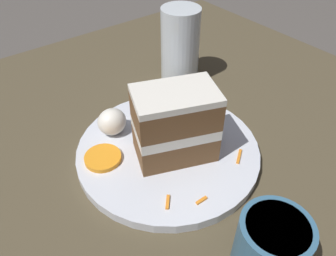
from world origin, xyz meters
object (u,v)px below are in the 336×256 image
object	(u,v)px
plate	(168,150)
coffee_mug	(270,249)
drinking_glass	(180,51)
cake_slice	(175,124)
cream_dollop	(112,122)
orange_garnish	(103,158)

from	to	relation	value
plate	coffee_mug	size ratio (longest dim) A/B	3.08
drinking_glass	coffee_mug	world-z (taller)	drinking_glass
cake_slice	cream_dollop	xyz separation A→B (m)	(0.05, -0.09, -0.03)
cream_dollop	orange_garnish	size ratio (longest dim) A/B	0.85
cream_dollop	orange_garnish	xyz separation A→B (m)	(0.04, 0.04, -0.02)
plate	cake_slice	size ratio (longest dim) A/B	2.12
cream_dollop	drinking_glass	bearing A→B (deg)	-158.81
cake_slice	coffee_mug	size ratio (longest dim) A/B	1.46
cream_dollop	coffee_mug	size ratio (longest dim) A/B	0.51
cream_dollop	drinking_glass	distance (m)	0.21
cake_slice	drinking_glass	world-z (taller)	drinking_glass
drinking_glass	coffee_mug	xyz separation A→B (m)	(0.18, 0.36, -0.01)
cream_dollop	orange_garnish	world-z (taller)	cream_dollop
cake_slice	drinking_glass	distance (m)	0.22
plate	cream_dollop	size ratio (longest dim) A/B	6.06
coffee_mug	plate	bearing A→B (deg)	-98.29
plate	coffee_mug	distance (m)	0.21
cream_dollop	orange_garnish	distance (m)	0.06
cream_dollop	plate	bearing A→B (deg)	120.71
plate	drinking_glass	xyz separation A→B (m)	(-0.15, -0.15, 0.05)
coffee_mug	cream_dollop	bearing A→B (deg)	-86.59
plate	drinking_glass	distance (m)	0.22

